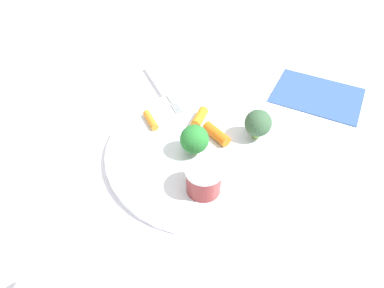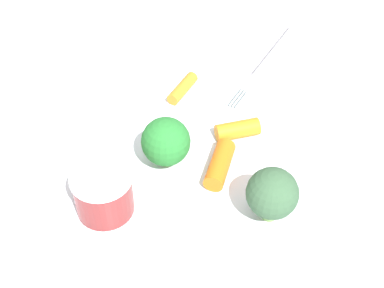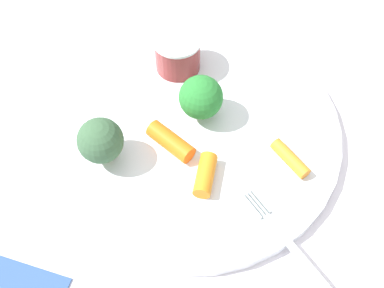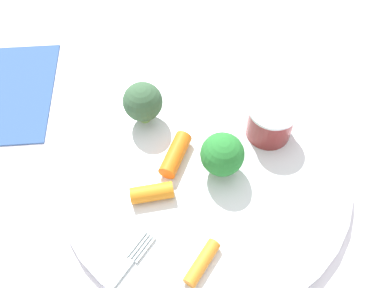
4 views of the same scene
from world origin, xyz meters
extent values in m
plane|color=silver|center=(0.00, 0.00, 0.00)|extent=(2.40, 2.40, 0.00)
cylinder|color=white|center=(0.00, 0.00, 0.01)|extent=(0.30, 0.30, 0.01)
cylinder|color=maroon|center=(0.06, -0.06, 0.03)|extent=(0.05, 0.05, 0.04)
cylinder|color=silver|center=(0.06, -0.06, 0.05)|extent=(0.05, 0.05, 0.00)
cylinder|color=#94A96B|center=(0.00, -0.02, 0.02)|extent=(0.01, 0.01, 0.01)
sphere|color=#277930|center=(0.00, -0.02, 0.04)|extent=(0.04, 0.04, 0.04)
cylinder|color=#7DB05A|center=(0.04, 0.08, 0.02)|extent=(0.01, 0.01, 0.01)
sphere|color=#385B3D|center=(0.04, 0.08, 0.04)|extent=(0.04, 0.04, 0.04)
cylinder|color=orange|center=(0.00, 0.03, 0.02)|extent=(0.05, 0.02, 0.02)
cylinder|color=orange|center=(-0.05, 0.04, 0.02)|extent=(0.03, 0.04, 0.02)
cylinder|color=orange|center=(-0.10, -0.02, 0.02)|extent=(0.05, 0.02, 0.01)
cube|color=#ADBABE|center=(-0.18, 0.06, 0.01)|extent=(0.14, 0.05, 0.00)
cube|color=#ADBABE|center=(-0.10, 0.04, 0.01)|extent=(0.03, 0.01, 0.00)
cube|color=#ADBABE|center=(-0.10, 0.04, 0.01)|extent=(0.03, 0.01, 0.00)
cube|color=#ADBABE|center=(-0.10, 0.03, 0.01)|extent=(0.03, 0.01, 0.00)
cube|color=#ADBABE|center=(-0.10, 0.03, 0.01)|extent=(0.03, 0.01, 0.00)
cube|color=#32518A|center=(0.04, 0.27, 0.00)|extent=(0.19, 0.17, 0.00)
camera|label=1|loc=(0.26, -0.26, 0.38)|focal=30.96mm
camera|label=2|loc=(0.34, 0.07, 0.39)|focal=52.64mm
camera|label=3|loc=(-0.17, 0.22, 0.40)|focal=44.39mm
camera|label=4|loc=(-0.21, -0.04, 0.36)|focal=36.95mm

